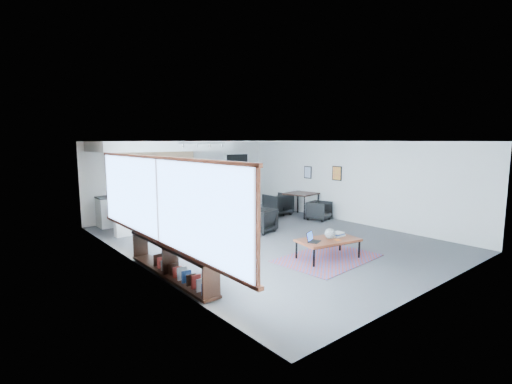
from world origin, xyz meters
TOP-DOWN VIEW (x-y plane):
  - room at (0.00, 0.00)m, footprint 7.02×9.02m
  - window at (-3.46, -0.90)m, footprint 0.10×5.95m
  - console at (-3.30, -1.05)m, footprint 0.35×3.00m
  - kitchenette at (-1.20, 3.71)m, footprint 4.20×1.96m
  - doorway at (2.30, 4.42)m, footprint 1.10×0.12m
  - track_light at (-0.59, 2.20)m, footprint 1.60×0.07m
  - wall_art_lower at (3.47, 0.40)m, footprint 0.03×0.38m
  - wall_art_upper at (3.47, 1.70)m, footprint 0.03×0.34m
  - kilim_rug at (-0.07, -2.19)m, footprint 2.35×1.69m
  - coffee_table at (-0.07, -2.19)m, footprint 1.48×0.98m
  - laptop at (-0.51, -2.11)m, footprint 0.36×0.33m
  - ceramic_pot at (-0.03, -2.21)m, footprint 0.24×0.24m
  - book_stack at (0.29, -2.16)m, footprint 0.31×0.25m
  - coaster at (0.02, -2.39)m, footprint 0.14×0.14m
  - armchair_left at (-0.88, 0.85)m, footprint 0.94×0.90m
  - armchair_right at (0.36, 0.64)m, footprint 0.87×0.83m
  - floor_lamp at (-0.17, 0.83)m, footprint 0.58×0.58m
  - dining_table at (2.96, 1.53)m, footprint 1.11×1.11m
  - dining_chair_near at (2.93, 0.66)m, footprint 0.69×0.67m
  - dining_chair_far at (2.47, 2.20)m, footprint 0.70×0.66m
  - microwave at (-0.33, 4.15)m, footprint 0.50×0.28m

SIDE VIEW (x-z plane):
  - kilim_rug at x=-0.07m, z-range 0.00..0.01m
  - dining_chair_near at x=2.93m, z-range 0.00..0.59m
  - console at x=-3.30m, z-range -0.07..0.73m
  - dining_chair_far at x=2.47m, z-range 0.00..0.71m
  - armchair_right at x=0.36m, z-range 0.00..0.75m
  - coffee_table at x=-0.07m, z-range 0.19..0.64m
  - armchair_left at x=-0.88m, z-range 0.00..0.84m
  - coaster at x=0.02m, z-range 0.45..0.45m
  - book_stack at x=0.29m, z-range 0.44..0.54m
  - laptop at x=-0.51m, z-range 0.40..0.61m
  - ceramic_pot at x=-0.03m, z-range 0.45..0.69m
  - dining_table at x=2.96m, z-range 0.34..1.15m
  - doorway at x=2.30m, z-range 0.00..2.15m
  - microwave at x=-0.33m, z-range 0.93..1.27m
  - room at x=0.00m, z-range -0.01..2.61m
  - kitchenette at x=-1.20m, z-range 0.08..2.68m
  - floor_lamp at x=-0.17m, z-range 0.59..2.18m
  - window at x=-3.46m, z-range 0.63..2.29m
  - wall_art_upper at x=3.47m, z-range 1.28..1.72m
  - wall_art_lower at x=3.47m, z-range 1.31..1.79m
  - track_light at x=-0.59m, z-range 2.45..2.60m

